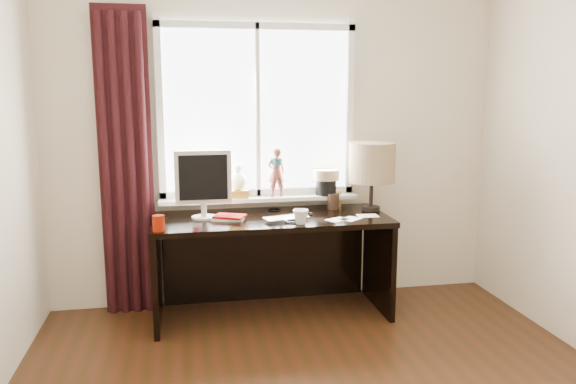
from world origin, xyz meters
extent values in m
cube|color=beige|center=(0.00, 2.00, 1.30)|extent=(3.50, 0.00, 2.60)
imported|color=silver|center=(-0.01, 1.51, 0.76)|extent=(0.36, 0.28, 0.03)
imported|color=white|center=(0.06, 1.38, 0.80)|extent=(0.13, 0.13, 0.11)
cylinder|color=#8E1502|center=(-0.89, 1.36, 0.80)|extent=(0.08, 0.08, 0.10)
cube|color=white|center=(-0.15, 1.99, 1.50)|extent=(1.40, 0.02, 1.30)
cube|color=silver|center=(-0.15, 1.96, 0.88)|extent=(1.50, 0.05, 0.05)
cube|color=silver|center=(-0.15, 1.96, 2.12)|extent=(1.50, 0.05, 0.05)
cube|color=silver|center=(-0.88, 1.96, 1.50)|extent=(0.05, 0.05, 1.40)
cube|color=silver|center=(0.57, 1.96, 1.50)|extent=(0.05, 0.05, 1.40)
cube|color=silver|center=(-0.15, 1.96, 1.50)|extent=(0.03, 0.05, 1.30)
cube|color=silver|center=(-0.15, 1.91, 0.83)|extent=(1.52, 0.18, 0.03)
cylinder|color=#55040E|center=(-0.61, 1.88, 0.96)|extent=(0.12, 0.12, 0.22)
cube|color=gold|center=(-0.31, 1.90, 0.88)|extent=(0.15, 0.12, 0.06)
sphere|color=beige|center=(-0.31, 1.90, 0.97)|extent=(0.13, 0.13, 0.13)
sphere|color=beige|center=(-0.31, 1.90, 1.07)|extent=(0.07, 0.07, 0.07)
imported|color=brown|center=(-0.02, 1.89, 1.04)|extent=(0.15, 0.11, 0.38)
cylinder|color=#1E4C51|center=(-0.02, 1.88, 1.12)|extent=(0.10, 0.10, 0.05)
cylinder|color=black|center=(0.37, 1.89, 0.91)|extent=(0.16, 0.16, 0.12)
cylinder|color=#8C6B4C|center=(0.37, 1.89, 1.01)|extent=(0.20, 0.20, 0.08)
cube|color=black|center=(-1.13, 1.92, 1.12)|extent=(0.38, 0.05, 2.25)
cylinder|color=black|center=(-1.27, 1.89, 1.10)|extent=(0.06, 0.06, 2.20)
cylinder|color=black|center=(-1.18, 1.89, 1.10)|extent=(0.06, 0.06, 2.20)
cylinder|color=black|center=(-1.09, 1.89, 1.10)|extent=(0.06, 0.06, 2.20)
cylinder|color=black|center=(-1.00, 1.89, 1.10)|extent=(0.06, 0.06, 2.20)
cube|color=black|center=(-0.10, 1.63, 0.73)|extent=(1.70, 0.70, 0.04)
cube|color=black|center=(-0.93, 1.63, 0.35)|extent=(0.04, 0.64, 0.71)
cube|color=black|center=(0.73, 1.63, 0.35)|extent=(0.04, 0.64, 0.71)
cube|color=black|center=(-0.10, 1.97, 0.35)|extent=(1.60, 0.03, 0.71)
cylinder|color=beige|center=(-0.58, 1.67, 0.76)|extent=(0.18, 0.18, 0.01)
cylinder|color=beige|center=(-0.58, 1.67, 0.81)|extent=(0.04, 0.04, 0.10)
cube|color=beige|center=(-0.58, 1.67, 1.05)|extent=(0.40, 0.04, 0.38)
cube|color=black|center=(-0.58, 1.65, 1.05)|extent=(0.34, 0.01, 0.32)
cube|color=beige|center=(-0.42, 1.60, 0.76)|extent=(0.25, 0.21, 0.02)
cube|color=#8E0505|center=(-0.41, 1.59, 0.78)|extent=(0.25, 0.22, 0.01)
cylinder|color=black|center=(0.41, 1.81, 0.81)|extent=(0.09, 0.09, 0.12)
cylinder|color=black|center=(0.40, 1.82, 0.86)|extent=(0.01, 0.01, 0.22)
cylinder|color=black|center=(0.42, 1.81, 0.84)|extent=(0.01, 0.01, 0.19)
cylinder|color=black|center=(0.41, 1.83, 0.88)|extent=(0.01, 0.01, 0.25)
cylinder|color=black|center=(0.43, 1.83, 0.83)|extent=(0.01, 0.01, 0.17)
cube|color=gold|center=(0.44, 1.87, 0.81)|extent=(0.10, 0.04, 0.13)
cube|color=#996633|center=(0.44, 1.86, 0.81)|extent=(0.07, 0.02, 0.10)
cylinder|color=black|center=(0.68, 1.72, 0.77)|extent=(0.14, 0.14, 0.03)
cylinder|color=black|center=(0.68, 1.72, 0.89)|extent=(0.03, 0.03, 0.22)
cylinder|color=tan|center=(0.68, 1.72, 1.12)|extent=(0.35, 0.35, 0.30)
cube|color=white|center=(0.34, 1.45, 0.75)|extent=(0.18, 0.17, 0.00)
cube|color=white|center=(0.60, 1.53, 0.75)|extent=(0.16, 0.12, 0.00)
cube|color=white|center=(0.44, 1.45, 0.75)|extent=(0.19, 0.18, 0.00)
torus|color=black|center=(0.03, 1.43, 0.75)|extent=(0.16, 0.16, 0.01)
torus|color=black|center=(0.16, 1.67, 0.75)|extent=(0.14, 0.14, 0.01)
torus|color=black|center=(-0.04, 1.85, 0.75)|extent=(0.12, 0.12, 0.01)
camera|label=1|loc=(-0.72, -2.30, 1.66)|focal=35.00mm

